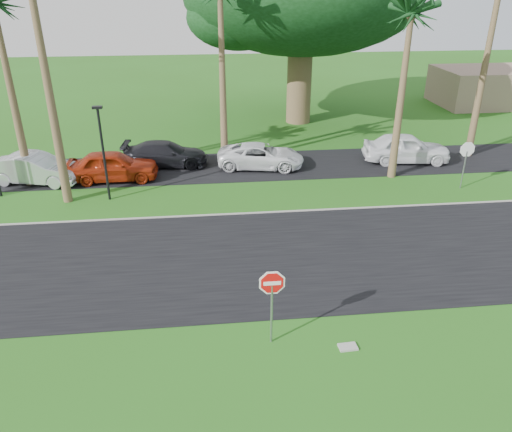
{
  "coord_description": "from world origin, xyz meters",
  "views": [
    {
      "loc": [
        -1.26,
        -14.83,
        9.94
      ],
      "look_at": [
        0.6,
        2.05,
        1.8
      ],
      "focal_mm": 35.0,
      "sensor_mm": 36.0,
      "label": 1
    }
  ],
  "objects_px": {
    "car_minivan": "(261,156)",
    "car_pickup": "(406,148)",
    "car_dark": "(166,154)",
    "car_red": "(113,166)",
    "stop_sign_near": "(272,292)",
    "car_silver": "(36,169)",
    "stop_sign_far": "(466,156)"
  },
  "relations": [
    {
      "from": "car_dark",
      "to": "car_minivan",
      "type": "relative_size",
      "value": 0.99
    },
    {
      "from": "car_red",
      "to": "car_dark",
      "type": "relative_size",
      "value": 0.98
    },
    {
      "from": "car_red",
      "to": "car_pickup",
      "type": "distance_m",
      "value": 16.82
    },
    {
      "from": "stop_sign_near",
      "to": "car_minivan",
      "type": "height_order",
      "value": "stop_sign_near"
    },
    {
      "from": "stop_sign_near",
      "to": "car_silver",
      "type": "xyz_separation_m",
      "value": [
        -10.64,
        14.13,
        -0.98
      ]
    },
    {
      "from": "car_silver",
      "to": "car_pickup",
      "type": "relative_size",
      "value": 0.96
    },
    {
      "from": "stop_sign_near",
      "to": "car_red",
      "type": "relative_size",
      "value": 0.55
    },
    {
      "from": "stop_sign_far",
      "to": "car_red",
      "type": "height_order",
      "value": "stop_sign_far"
    },
    {
      "from": "stop_sign_far",
      "to": "car_silver",
      "type": "relative_size",
      "value": 0.55
    },
    {
      "from": "car_dark",
      "to": "car_red",
      "type": "bearing_deg",
      "value": 131.37
    },
    {
      "from": "stop_sign_far",
      "to": "car_dark",
      "type": "relative_size",
      "value": 0.54
    },
    {
      "from": "car_silver",
      "to": "car_minivan",
      "type": "height_order",
      "value": "car_silver"
    },
    {
      "from": "car_dark",
      "to": "car_pickup",
      "type": "xyz_separation_m",
      "value": [
        14.09,
        -0.87,
        0.15
      ]
    },
    {
      "from": "stop_sign_near",
      "to": "car_pickup",
      "type": "distance_m",
      "value": 18.35
    },
    {
      "from": "car_silver",
      "to": "car_dark",
      "type": "bearing_deg",
      "value": -59.76
    },
    {
      "from": "stop_sign_far",
      "to": "car_pickup",
      "type": "bearing_deg",
      "value": -72.35
    },
    {
      "from": "car_red",
      "to": "car_pickup",
      "type": "relative_size",
      "value": 0.95
    },
    {
      "from": "car_minivan",
      "to": "stop_sign_near",
      "type": "bearing_deg",
      "value": -175.56
    },
    {
      "from": "car_red",
      "to": "car_dark",
      "type": "bearing_deg",
      "value": -53.92
    },
    {
      "from": "stop_sign_near",
      "to": "car_minivan",
      "type": "relative_size",
      "value": 0.53
    },
    {
      "from": "car_dark",
      "to": "car_minivan",
      "type": "distance_m",
      "value": 5.51
    },
    {
      "from": "car_dark",
      "to": "car_minivan",
      "type": "xyz_separation_m",
      "value": [
        5.44,
        -0.89,
        -0.02
      ]
    },
    {
      "from": "stop_sign_near",
      "to": "car_dark",
      "type": "distance_m",
      "value": 16.64
    },
    {
      "from": "car_dark",
      "to": "car_silver",
      "type": "bearing_deg",
      "value": 111.05
    },
    {
      "from": "car_minivan",
      "to": "car_red",
      "type": "bearing_deg",
      "value": 107.94
    },
    {
      "from": "car_red",
      "to": "car_minivan",
      "type": "distance_m",
      "value": 8.21
    },
    {
      "from": "stop_sign_far",
      "to": "car_dark",
      "type": "bearing_deg",
      "value": -18.37
    },
    {
      "from": "car_minivan",
      "to": "car_pickup",
      "type": "height_order",
      "value": "car_pickup"
    },
    {
      "from": "car_silver",
      "to": "car_dark",
      "type": "distance_m",
      "value": 6.98
    },
    {
      "from": "stop_sign_far",
      "to": "car_pickup",
      "type": "height_order",
      "value": "stop_sign_far"
    },
    {
      "from": "car_red",
      "to": "car_pickup",
      "type": "xyz_separation_m",
      "value": [
        16.78,
        1.15,
        0.04
      ]
    },
    {
      "from": "car_silver",
      "to": "car_minivan",
      "type": "xyz_separation_m",
      "value": [
        12.13,
        1.1,
        -0.11
      ]
    }
  ]
}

